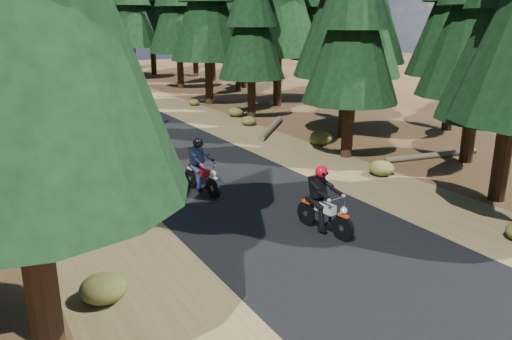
% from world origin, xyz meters
% --- Properties ---
extents(ground, '(120.00, 120.00, 0.00)m').
position_xyz_m(ground, '(0.00, 0.00, 0.00)').
color(ground, '#422B17').
rests_on(ground, ground).
extents(road, '(6.00, 100.00, 0.01)m').
position_xyz_m(road, '(0.00, 5.00, 0.01)').
color(road, black).
rests_on(road, ground).
extents(shoulder_l, '(3.20, 100.00, 0.01)m').
position_xyz_m(shoulder_l, '(-4.60, 5.00, 0.00)').
color(shoulder_l, brown).
rests_on(shoulder_l, ground).
extents(shoulder_r, '(3.20, 100.00, 0.01)m').
position_xyz_m(shoulder_r, '(4.60, 5.00, 0.00)').
color(shoulder_r, brown).
rests_on(shoulder_r, ground).
extents(log_near, '(3.51, 3.74, 0.32)m').
position_xyz_m(log_near, '(6.00, 10.32, 0.16)').
color(log_near, '#4C4233').
rests_on(log_near, ground).
extents(log_far, '(4.48, 1.00, 0.24)m').
position_xyz_m(log_far, '(8.92, 2.51, 0.12)').
color(log_far, '#4C4233').
rests_on(log_far, ground).
extents(understory_shrubs, '(14.17, 30.38, 0.64)m').
position_xyz_m(understory_shrubs, '(1.13, 6.77, 0.27)').
color(understory_shrubs, '#474C1E').
rests_on(understory_shrubs, ground).
extents(rider_lead, '(0.90, 2.09, 1.80)m').
position_xyz_m(rider_lead, '(0.50, -1.24, 0.60)').
color(rider_lead, beige).
rests_on(rider_lead, road).
extents(rider_follow, '(0.91, 2.10, 1.81)m').
position_xyz_m(rider_follow, '(-1.00, 3.28, 0.61)').
color(rider_follow, maroon).
rests_on(rider_follow, road).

